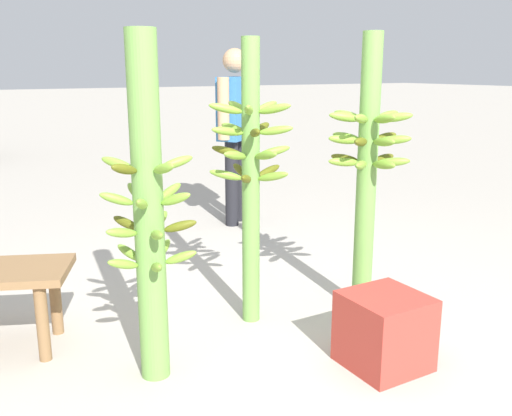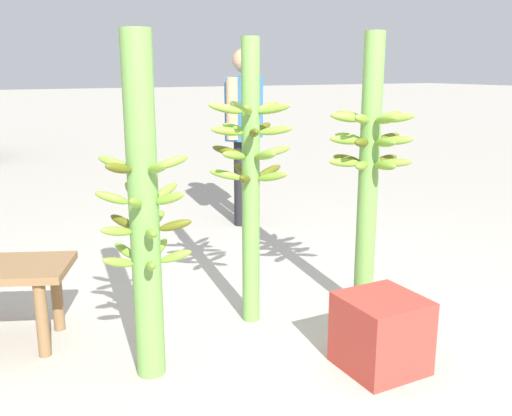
% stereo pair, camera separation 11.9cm
% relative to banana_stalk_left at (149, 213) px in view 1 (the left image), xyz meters
% --- Properties ---
extents(ground_plane, '(80.00, 80.00, 0.00)m').
position_rel_banana_stalk_left_xyz_m(ground_plane, '(0.68, -0.22, -0.78)').
color(ground_plane, '#B2AA9E').
extents(banana_stalk_left, '(0.42, 0.42, 1.56)m').
position_rel_banana_stalk_left_xyz_m(banana_stalk_left, '(0.00, 0.00, 0.00)').
color(banana_stalk_left, '#6B9E47').
rests_on(banana_stalk_left, ground_plane).
extents(banana_stalk_center, '(0.45, 0.46, 1.55)m').
position_rel_banana_stalk_left_xyz_m(banana_stalk_center, '(0.69, 0.30, 0.07)').
color(banana_stalk_center, '#6B9E47').
rests_on(banana_stalk_center, ground_plane).
extents(banana_stalk_right, '(0.47, 0.47, 1.59)m').
position_rel_banana_stalk_left_xyz_m(banana_stalk_right, '(1.32, 0.10, 0.08)').
color(banana_stalk_right, '#6B9E47').
rests_on(banana_stalk_right, ground_plane).
extents(vendor_person, '(0.55, 0.48, 1.56)m').
position_rel_banana_stalk_left_xyz_m(vendor_person, '(1.61, 2.20, 0.15)').
color(vendor_person, black).
rests_on(vendor_person, ground_plane).
extents(produce_crate, '(0.36, 0.36, 0.36)m').
position_rel_banana_stalk_left_xyz_m(produce_crate, '(0.98, -0.47, -0.60)').
color(produce_crate, '#B2382D').
rests_on(produce_crate, ground_plane).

